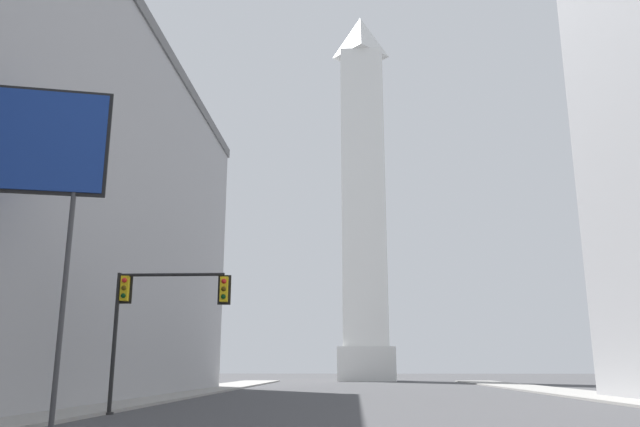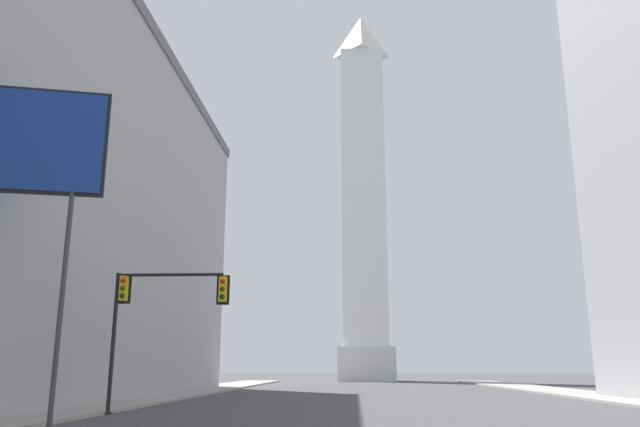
% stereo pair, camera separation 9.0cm
% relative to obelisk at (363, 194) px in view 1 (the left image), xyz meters
% --- Properties ---
extents(sidewalk_left, '(5.00, 113.12, 0.15)m').
position_rel_obelisk_xyz_m(sidewalk_left, '(-14.76, -60.33, -28.34)').
color(sidewalk_left, gray).
rests_on(sidewalk_left, ground_plane).
extents(obelisk, '(8.33, 8.33, 59.22)m').
position_rel_obelisk_xyz_m(obelisk, '(0.00, 0.00, 0.00)').
color(obelisk, silver).
rests_on(obelisk, ground_plane).
extents(traffic_light_mid_left, '(5.23, 0.53, 6.08)m').
position_rel_obelisk_xyz_m(traffic_light_mid_left, '(-10.52, -67.15, -23.78)').
color(traffic_light_mid_left, black).
rests_on(traffic_light_mid_left, ground_plane).
extents(billboard_sign, '(6.34, 1.78, 11.86)m').
position_rel_obelisk_xyz_m(billboard_sign, '(-13.73, -74.15, -18.88)').
color(billboard_sign, '#3F3F42').
rests_on(billboard_sign, ground_plane).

